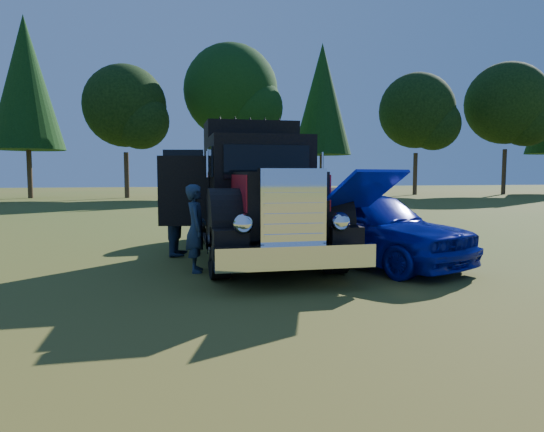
{
  "coord_description": "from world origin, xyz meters",
  "views": [
    {
      "loc": [
        -0.97,
        -8.54,
        1.82
      ],
      "look_at": [
        1.08,
        1.02,
        0.96
      ],
      "focal_mm": 32.0,
      "sensor_mm": 36.0,
      "label": 1
    }
  ],
  "objects_px": {
    "hotrod_coupe": "(366,226)",
    "spectator_near": "(196,228)",
    "spectator_far": "(182,212)",
    "diamond_t_truck": "(257,198)"
  },
  "relations": [
    {
      "from": "hotrod_coupe",
      "to": "spectator_near",
      "type": "height_order",
      "value": "hotrod_coupe"
    },
    {
      "from": "hotrod_coupe",
      "to": "spectator_far",
      "type": "distance_m",
      "value": 4.05
    },
    {
      "from": "spectator_near",
      "to": "spectator_far",
      "type": "height_order",
      "value": "spectator_far"
    },
    {
      "from": "diamond_t_truck",
      "to": "spectator_far",
      "type": "height_order",
      "value": "diamond_t_truck"
    },
    {
      "from": "diamond_t_truck",
      "to": "spectator_far",
      "type": "distance_m",
      "value": 1.71
    },
    {
      "from": "spectator_near",
      "to": "diamond_t_truck",
      "type": "bearing_deg",
      "value": -43.24
    },
    {
      "from": "hotrod_coupe",
      "to": "spectator_near",
      "type": "distance_m",
      "value": 3.41
    },
    {
      "from": "diamond_t_truck",
      "to": "hotrod_coupe",
      "type": "xyz_separation_m",
      "value": [
        2.02,
        -1.27,
        -0.52
      ]
    },
    {
      "from": "spectator_near",
      "to": "spectator_far",
      "type": "distance_m",
      "value": 1.97
    },
    {
      "from": "spectator_near",
      "to": "hotrod_coupe",
      "type": "bearing_deg",
      "value": -86.23
    }
  ]
}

